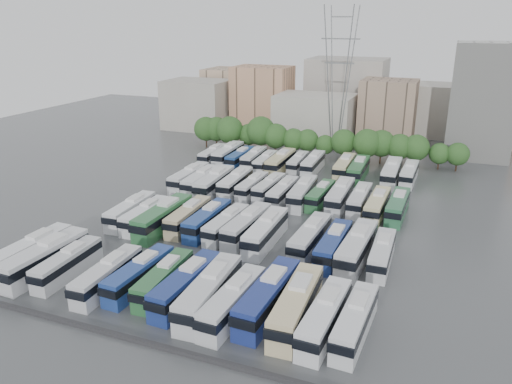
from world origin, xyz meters
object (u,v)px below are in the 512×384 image
at_px(electricity_pylon, 339,74).
at_px(bus_r2_s11, 359,200).
at_px(bus_r2_s1, 189,177).
at_px(bus_r2_s2, 201,181).
at_px(bus_r1_s11, 333,245).
at_px(bus_r0_s0, 32,251).
at_px(bus_r3_s10, 358,170).
at_px(bus_r3_s2, 240,158).
at_px(bus_r3_s1, 228,154).
at_px(bus_r1_s3, 163,217).
at_px(bus_r1_s7, 247,225).
at_px(bus_r1_s12, 357,248).
at_px(apartment_tower, 482,101).
at_px(bus_r0_s12, 325,317).
at_px(bus_r2_s5, 252,186).
at_px(bus_r3_s12, 391,172).
at_px(bus_r3_s6, 298,163).
at_px(bus_r0_s7, 187,284).
at_px(bus_r0_s4, 108,275).
at_px(bus_r3_s0, 213,155).
at_px(bus_r1_s2, 145,215).
at_px(bus_r0_s2, 68,263).
at_px(bus_r1_s8, 266,232).
at_px(bus_r2_s7, 283,192).
at_px(bus_r0_s9, 233,301).
at_px(bus_r1_s4, 188,216).
at_px(bus_r1_s1, 131,211).
at_px(bus_r3_s7, 313,163).
at_px(bus_r2_s12, 377,205).
at_px(bus_r2_s4, 235,183).
at_px(bus_r1_s10, 310,237).
at_px(bus_r2_s10, 340,196).
at_px(bus_r0_s1, 45,258).
at_px(bus_r1_s6, 226,224).
at_px(bus_r2_s9, 321,195).
at_px(bus_r0_s8, 209,292).
at_px(bus_r2_s6, 269,187).
at_px(bus_r1_s5, 208,220).
at_px(bus_r2_s8, 302,193).
at_px(bus_r2_s3, 215,183).
at_px(bus_r3_s4, 265,162).
at_px(bus_r0_s6, 164,279).
at_px(bus_r0_s13, 355,321).
at_px(bus_r1_s13, 382,253).
at_px(bus_r3_s13, 409,174).
at_px(bus_r0_s11, 296,305).
at_px(bus_r3_s3, 254,158).
at_px(bus_r0_s10, 268,296).

relative_size(electricity_pylon, bus_r2_s11, 2.92).
relative_size(bus_r2_s1, bus_r2_s2, 1.01).
bearing_deg(bus_r1_s11, bus_r2_s2, 149.10).
height_order(bus_r0_s0, bus_r3_s10, bus_r3_s10).
bearing_deg(bus_r3_s2, bus_r3_s1, 163.66).
height_order(bus_r1_s3, bus_r2_s11, bus_r1_s3).
relative_size(bus_r1_s7, bus_r1_s12, 0.94).
height_order(apartment_tower, bus_r0_s0, apartment_tower).
xyz_separation_m(bus_r0_s12, bus_r2_s11, (-3.24, 36.87, -0.10)).
xyz_separation_m(electricity_pylon, bus_r2_s5, (-6.85, -37.34, -16.96)).
bearing_deg(bus_r3_s2, bus_r3_s12, 0.22).
relative_size(bus_r3_s6, bus_r3_s12, 0.82).
relative_size(bus_r0_s7, bus_r2_s5, 1.16).
height_order(bus_r0_s4, bus_r3_s0, bus_r0_s4).
height_order(electricity_pylon, bus_r2_s2, electricity_pylon).
bearing_deg(bus_r1_s2, bus_r0_s2, -90.79).
relative_size(bus_r1_s8, bus_r2_s7, 1.12).
height_order(bus_r1_s12, bus_r3_s2, bus_r1_s12).
xyz_separation_m(bus_r0_s9, bus_r1_s4, (-16.63, 20.10, -0.07)).
height_order(bus_r1_s1, bus_r3_s7, bus_r3_s7).
bearing_deg(bus_r2_s12, bus_r2_s4, 176.50).
xyz_separation_m(bus_r0_s12, bus_r2_s7, (-16.63, 35.62, -0.11)).
bearing_deg(bus_r2_s1, bus_r1_s10, -32.27).
height_order(apartment_tower, bus_r3_s0, apartment_tower).
bearing_deg(bus_r2_s10, bus_r0_s1, -129.05).
height_order(bus_r1_s6, bus_r2_s9, bus_r1_s6).
xyz_separation_m(bus_r0_s8, bus_r1_s8, (0.01, 18.04, -0.07)).
bearing_deg(bus_r1_s3, bus_r3_s2, 95.09).
xyz_separation_m(bus_r1_s4, bus_r2_s12, (26.70, 15.76, 0.03)).
height_order(bus_r0_s2, bus_r2_s6, bus_r0_s2).
relative_size(bus_r1_s2, bus_r2_s2, 0.93).
bearing_deg(bus_r0_s2, bus_r2_s6, 68.10).
distance_m(bus_r1_s5, bus_r2_s4, 18.36).
relative_size(bus_r2_s7, bus_r2_s8, 0.92).
height_order(bus_r0_s8, bus_r3_s10, bus_r0_s8).
distance_m(bus_r2_s3, bus_r3_s4, 18.19).
bearing_deg(bus_r0_s6, bus_r2_s5, 92.44).
bearing_deg(bus_r0_s9, bus_r3_s1, 117.75).
relative_size(bus_r0_s13, bus_r2_s1, 0.95).
relative_size(bus_r1_s3, bus_r3_s7, 1.12).
xyz_separation_m(bus_r1_s6, bus_r1_s13, (23.16, -1.35, -0.02)).
relative_size(bus_r1_s7, bus_r1_s11, 1.05).
bearing_deg(bus_r2_s4, bus_r2_s3, -154.76).
bearing_deg(apartment_tower, bus_r2_s5, -130.60).
bearing_deg(bus_r3_s13, bus_r0_s11, -95.51).
bearing_deg(bus_r3_s1, bus_r3_s3, -5.49).
relative_size(bus_r0_s4, bus_r3_s3, 1.02).
bearing_deg(bus_r3_s0, bus_r1_s1, -86.48).
bearing_deg(bus_r1_s13, bus_r0_s10, -123.22).
relative_size(apartment_tower, bus_r2_s12, 2.15).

